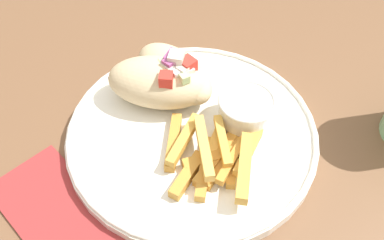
{
  "coord_description": "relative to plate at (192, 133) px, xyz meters",
  "views": [
    {
      "loc": [
        0.21,
        -0.24,
        1.18
      ],
      "look_at": [
        -0.03,
        -0.02,
        0.8
      ],
      "focal_mm": 42.0,
      "sensor_mm": 36.0,
      "label": 1
    }
  ],
  "objects": [
    {
      "name": "pita_sandwich_near",
      "position": [
        -0.06,
        0.01,
        0.03
      ],
      "size": [
        0.14,
        0.13,
        0.07
      ],
      "rotation": [
        0.0,
        0.0,
        0.65
      ],
      "color": "beige",
      "rests_on": "plate"
    },
    {
      "name": "table",
      "position": [
        0.03,
        0.02,
        -0.09
      ],
      "size": [
        1.25,
        1.25,
        0.76
      ],
      "color": "brown",
      "rests_on": "ground_plane"
    },
    {
      "name": "pita_sandwich_far",
      "position": [
        -0.07,
        0.03,
        0.03
      ],
      "size": [
        0.12,
        0.06,
        0.06
      ],
      "rotation": [
        0.0,
        0.0,
        -0.01
      ],
      "color": "beige",
      "rests_on": "plate"
    },
    {
      "name": "napkin",
      "position": [
        -0.03,
        -0.17,
        -0.01
      ],
      "size": [
        0.16,
        0.09,
        0.0
      ],
      "rotation": [
        0.0,
        0.0,
        0.01
      ],
      "color": "maroon",
      "rests_on": "table"
    },
    {
      "name": "plate",
      "position": [
        0.0,
        0.0,
        0.0
      ],
      "size": [
        0.29,
        0.29,
        0.02
      ],
      "color": "white",
      "rests_on": "table"
    },
    {
      "name": "sauce_ramekin",
      "position": [
        0.03,
        0.06,
        0.03
      ],
      "size": [
        0.07,
        0.07,
        0.04
      ],
      "color": "white",
      "rests_on": "plate"
    },
    {
      "name": "fries_pile",
      "position": [
        0.05,
        -0.01,
        0.01
      ],
      "size": [
        0.14,
        0.13,
        0.03
      ],
      "color": "gold",
      "rests_on": "plate"
    }
  ]
}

